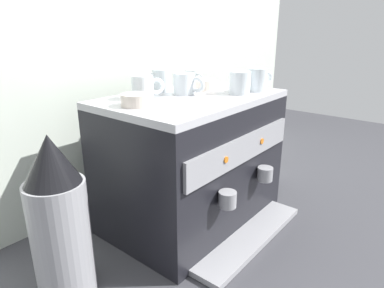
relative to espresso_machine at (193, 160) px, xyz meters
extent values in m
plane|color=#38383D|center=(0.00, 0.00, -0.24)|extent=(4.00, 4.00, 0.00)
cube|color=silver|center=(0.00, 0.38, 0.34)|extent=(2.80, 0.03, 1.16)
cube|color=black|center=(0.00, 0.00, -0.01)|extent=(0.65, 0.42, 0.46)
cube|color=#B7B7BC|center=(0.00, 0.00, 0.23)|extent=(0.65, 0.42, 0.02)
cube|color=#939399|center=(0.00, -0.21, 0.09)|extent=(0.60, 0.01, 0.09)
cylinder|color=orange|center=(-0.11, -0.22, 0.09)|extent=(0.02, 0.01, 0.02)
cylinder|color=orange|center=(0.11, -0.22, 0.09)|extent=(0.02, 0.01, 0.02)
cube|color=#939399|center=(0.00, -0.26, -0.23)|extent=(0.55, 0.12, 0.02)
cylinder|color=#939399|center=(-0.12, -0.24, -0.03)|extent=(0.06, 0.06, 0.05)
cylinder|color=#939399|center=(0.12, -0.24, -0.03)|extent=(0.06, 0.06, 0.05)
cylinder|color=silver|center=(0.00, 0.15, 0.28)|extent=(0.07, 0.07, 0.08)
torus|color=silver|center=(-0.04, 0.17, 0.28)|extent=(0.06, 0.03, 0.06)
cylinder|color=silver|center=(0.13, -0.11, 0.28)|extent=(0.08, 0.08, 0.08)
torus|color=silver|center=(0.18, -0.10, 0.28)|extent=(0.06, 0.02, 0.06)
cylinder|color=silver|center=(0.00, 0.04, 0.28)|extent=(0.08, 0.08, 0.07)
torus|color=silver|center=(0.01, -0.01, 0.28)|extent=(0.03, 0.06, 0.06)
cylinder|color=silver|center=(0.19, 0.15, 0.27)|extent=(0.06, 0.06, 0.06)
torus|color=silver|center=(0.18, 0.11, 0.27)|extent=(0.02, 0.05, 0.04)
cylinder|color=silver|center=(-0.15, 0.09, 0.28)|extent=(0.07, 0.07, 0.08)
torus|color=silver|center=(-0.10, 0.07, 0.28)|extent=(0.06, 0.03, 0.06)
cylinder|color=silver|center=(0.22, -0.13, 0.28)|extent=(0.07, 0.07, 0.08)
torus|color=silver|center=(0.27, -0.14, 0.28)|extent=(0.06, 0.03, 0.06)
cylinder|color=beige|center=(0.12, 0.06, 0.26)|extent=(0.11, 0.11, 0.04)
cylinder|color=beige|center=(0.12, 0.06, 0.25)|extent=(0.06, 0.06, 0.01)
cylinder|color=beige|center=(-0.23, 0.03, 0.26)|extent=(0.10, 0.10, 0.04)
cylinder|color=beige|center=(-0.23, 0.03, 0.25)|extent=(0.05, 0.05, 0.01)
cylinder|color=#939399|center=(-0.53, 0.02, -0.07)|extent=(0.16, 0.16, 0.34)
cone|color=black|center=(-0.53, 0.02, 0.16)|extent=(0.14, 0.14, 0.13)
cylinder|color=#B7B7BC|center=(0.49, -0.05, -0.17)|extent=(0.09, 0.09, 0.13)
camera|label=1|loc=(-0.91, -0.73, 0.47)|focal=31.41mm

